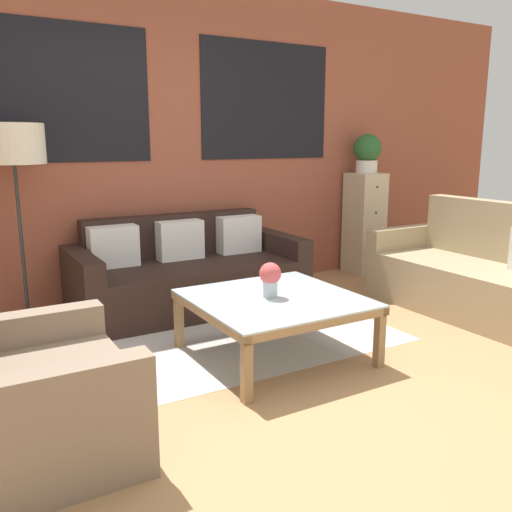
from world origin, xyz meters
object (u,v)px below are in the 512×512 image
object	(u,v)px
drawer_cabinet	(364,223)
potted_plant	(367,152)
flower_vase	(270,277)
settee_vintage	(475,276)
floor_lamp	(13,150)
couch_dark	(187,275)
armchair_corner	(30,398)
coffee_table	(275,305)

from	to	relation	value
drawer_cabinet	potted_plant	world-z (taller)	potted_plant
drawer_cabinet	flower_vase	bearing A→B (deg)	-144.49
settee_vintage	floor_lamp	xyz separation A→B (m)	(-3.34, 1.46, 1.05)
drawer_cabinet	potted_plant	size ratio (longest dim) A/B	2.65
couch_dark	floor_lamp	size ratio (longest dim) A/B	1.26
armchair_corner	floor_lamp	xyz separation A→B (m)	(0.23, 1.87, 1.08)
settee_vintage	floor_lamp	distance (m)	3.79
couch_dark	settee_vintage	xyz separation A→B (m)	(2.05, -1.33, 0.02)
armchair_corner	coffee_table	world-z (taller)	armchair_corner
couch_dark	coffee_table	xyz separation A→B (m)	(0.06, -1.32, 0.08)
settee_vintage	potted_plant	world-z (taller)	potted_plant
settee_vintage	coffee_table	bearing A→B (deg)	179.74
floor_lamp	flower_vase	world-z (taller)	floor_lamp
couch_dark	armchair_corner	size ratio (longest dim) A/B	2.07
settee_vintage	drawer_cabinet	bearing A→B (deg)	84.94
settee_vintage	armchair_corner	xyz separation A→B (m)	(-3.57, -0.41, -0.03)
settee_vintage	armchair_corner	size ratio (longest dim) A/B	1.79
settee_vintage	coffee_table	distance (m)	1.99
couch_dark	flower_vase	bearing A→B (deg)	-88.50
flower_vase	potted_plant	bearing A→B (deg)	35.52
drawer_cabinet	potted_plant	bearing A→B (deg)	90.00
couch_dark	coffee_table	world-z (taller)	couch_dark
settee_vintage	flower_vase	xyz separation A→B (m)	(-2.02, 0.02, 0.24)
armchair_corner	potted_plant	size ratio (longest dim) A/B	2.30
drawer_cabinet	potted_plant	distance (m)	0.76
floor_lamp	drawer_cabinet	xyz separation A→B (m)	(3.47, 0.10, -0.81)
couch_dark	potted_plant	distance (m)	2.42
armchair_corner	drawer_cabinet	world-z (taller)	drawer_cabinet
potted_plant	flower_vase	world-z (taller)	potted_plant
coffee_table	potted_plant	bearing A→B (deg)	36.10
armchair_corner	potted_plant	world-z (taller)	potted_plant
drawer_cabinet	flower_vase	world-z (taller)	drawer_cabinet
potted_plant	flower_vase	distance (m)	2.75
couch_dark	coffee_table	bearing A→B (deg)	-87.36
floor_lamp	drawer_cabinet	bearing A→B (deg)	1.65
armchair_corner	floor_lamp	world-z (taller)	floor_lamp
armchair_corner	floor_lamp	bearing A→B (deg)	82.89
drawer_cabinet	couch_dark	bearing A→B (deg)	-174.00
couch_dark	floor_lamp	xyz separation A→B (m)	(-1.29, 0.13, 1.07)
settee_vintage	floor_lamp	size ratio (longest dim) A/B	1.09
floor_lamp	flower_vase	distance (m)	2.11
coffee_table	flower_vase	world-z (taller)	flower_vase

